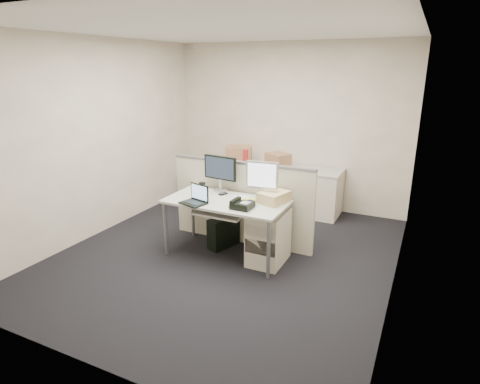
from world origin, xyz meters
The scene contains 29 objects.
floor centered at (0.00, 0.00, -0.01)m, with size 4.00×4.50×0.01m, color black.
ceiling centered at (0.00, 0.00, 2.70)m, with size 4.00×4.50×0.01m, color white.
wall_back centered at (0.00, 2.25, 1.35)m, with size 4.00×0.02×2.70m, color beige.
wall_front centered at (0.00, -2.25, 1.35)m, with size 4.00×0.02×2.70m, color beige.
wall_left centered at (-2.00, 0.00, 1.35)m, with size 0.02×4.50×2.70m, color beige.
wall_right centered at (2.00, 0.00, 1.35)m, with size 0.02×4.50×2.70m, color beige.
desk centered at (0.00, 0.00, 0.66)m, with size 1.50×0.75×0.73m.
keyboard_tray centered at (0.00, -0.18, 0.62)m, with size 0.62×0.32×0.02m, color beige.
drawer_pedestal centered at (0.55, 0.05, 0.33)m, with size 0.40×0.55×0.65m, color beige.
cubicle_partition centered at (0.00, 0.45, 0.55)m, with size 2.00×0.06×1.10m, color beige.
back_counter centered at (0.00, 1.93, 0.36)m, with size 2.00×0.60×0.72m, color beige.
monitor_main centered at (-0.25, 0.32, 0.97)m, with size 0.47×0.18×0.47m, color black.
monitor_small centered at (0.40, 0.18, 0.97)m, with size 0.40×0.20×0.49m, color #B7B7BC.
laptop centered at (-0.30, -0.28, 0.84)m, with size 0.30×0.22×0.22m, color black.
trackball centered at (0.35, -0.05, 0.76)m, with size 0.13×0.13×0.05m, color black.
desk_phone centered at (0.30, -0.18, 0.77)m, with size 0.23×0.19×0.07m, color black.
paper_stack centered at (0.15, 0.12, 0.74)m, with size 0.21×0.26×0.01m, color silver.
sticky_pad centered at (0.18, -0.18, 0.74)m, with size 0.08×0.08×0.01m, color gold.
travel_mug centered at (-0.35, 0.02, 0.82)m, with size 0.08×0.08×0.17m, color black.
banana centered at (0.28, 0.10, 0.75)m, with size 0.18×0.04×0.04m, color yellow.
cellphone centered at (-0.15, 0.20, 0.74)m, with size 0.06×0.12×0.02m, color black.
manila_folders centered at (0.55, 0.20, 0.80)m, with size 0.27×0.35×0.13m, color #D0B984.
keyboard centered at (-0.05, -0.14, 0.64)m, with size 0.40×0.14×0.02m, color black.
pc_tower_desk centered at (-0.15, 0.20, 0.21)m, with size 0.18×0.44×0.41m, color black.
pc_tower_spare_dark centered at (-1.45, 2.03, 0.19)m, with size 0.17×0.42×0.39m, color black.
pc_tower_spare_silver centered at (-1.70, 1.92, 0.19)m, with size 0.17×0.42×0.39m, color #B7B7BC.
cardboard_box_left centered at (-0.70, 1.81, 0.88)m, with size 0.42×0.31×0.31m, color #976446.
cardboard_box_right centered at (0.00, 1.81, 0.85)m, with size 0.36×0.28×0.26m, color #976446.
red_binder centered at (-0.55, 1.83, 0.87)m, with size 0.07×0.32×0.29m, color #A61F1F.
Camera 1 is at (2.18, -4.14, 2.31)m, focal length 30.00 mm.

